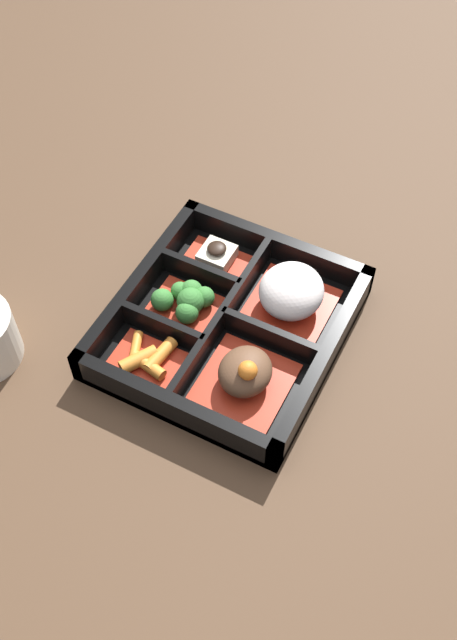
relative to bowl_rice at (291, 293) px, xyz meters
name	(u,v)px	position (x,y,z in m)	size (l,w,h in m)	color
ground_plane	(229,333)	(0.06, -0.05, -0.04)	(3.00, 3.00, 0.00)	#4C3523
bento_base	(229,331)	(0.06, -0.05, -0.03)	(0.26, 0.24, 0.01)	black
bento_rim	(226,321)	(0.06, -0.05, -0.02)	(0.26, 0.24, 0.04)	black
bowl_rice	(291,293)	(0.00, 0.00, 0.00)	(0.09, 0.09, 0.06)	#B22D19
bowl_stew	(245,374)	(0.12, 0.00, -0.01)	(0.09, 0.09, 0.06)	#B22D19
bowl_tofu	(217,257)	(-0.02, -0.11, -0.02)	(0.05, 0.08, 0.03)	#B22D19
bowl_greens	(186,301)	(0.06, -0.10, -0.01)	(0.07, 0.08, 0.04)	#B22D19
bowl_carrots	(148,359)	(0.14, -0.10, -0.02)	(0.06, 0.08, 0.02)	#B22D19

